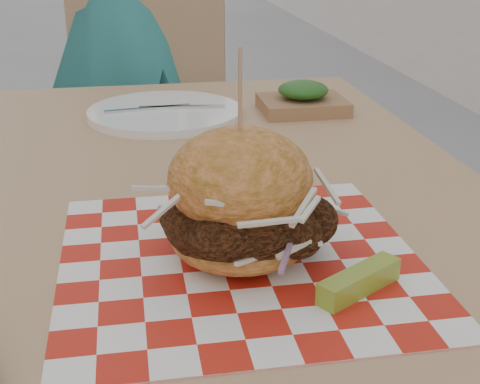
{
  "coord_description": "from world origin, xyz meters",
  "views": [
    {
      "loc": [
        -0.05,
        -0.75,
        1.07
      ],
      "look_at": [
        0.06,
        -0.16,
        0.82
      ],
      "focal_mm": 50.0,
      "sensor_mm": 36.0,
      "label": 1
    }
  ],
  "objects_px": {
    "patio_table": "(186,245)",
    "patio_chair": "(160,128)",
    "diner": "(131,14)",
    "sandwich": "(240,205)"
  },
  "relations": [
    {
      "from": "patio_table",
      "to": "patio_chair",
      "type": "relative_size",
      "value": 1.26
    },
    {
      "from": "diner",
      "to": "patio_table",
      "type": "xyz_separation_m",
      "value": [
        0.04,
        -1.12,
        -0.16
      ]
    },
    {
      "from": "diner",
      "to": "sandwich",
      "type": "distance_m",
      "value": 1.32
    },
    {
      "from": "patio_chair",
      "to": "patio_table",
      "type": "bearing_deg",
      "value": -79.25
    },
    {
      "from": "patio_table",
      "to": "sandwich",
      "type": "height_order",
      "value": "sandwich"
    },
    {
      "from": "patio_table",
      "to": "patio_chair",
      "type": "xyz_separation_m",
      "value": [
        0.02,
        0.94,
        -0.12
      ]
    },
    {
      "from": "diner",
      "to": "patio_chair",
      "type": "relative_size",
      "value": 1.74
    },
    {
      "from": "diner",
      "to": "sandwich",
      "type": "height_order",
      "value": "diner"
    },
    {
      "from": "patio_table",
      "to": "sandwich",
      "type": "relative_size",
      "value": 5.62
    },
    {
      "from": "patio_chair",
      "to": "sandwich",
      "type": "distance_m",
      "value": 1.17
    }
  ]
}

